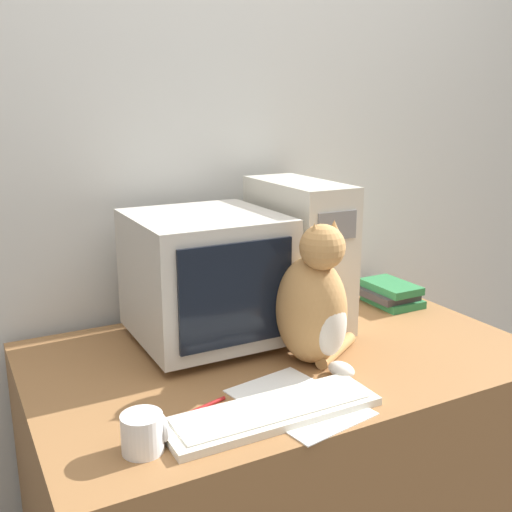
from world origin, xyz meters
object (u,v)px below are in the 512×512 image
Objects in this scene: book_stack at (390,294)px; mug at (144,433)px; pen at (200,408)px; keyboard at (272,412)px; crt_monitor at (206,277)px; cat at (315,305)px; computer_tower at (298,253)px.

mug is at bearing -155.35° from book_stack.
book_stack reaches higher than pen.
book_stack is at bearing 32.81° from keyboard.
crt_monitor is 0.49m from keyboard.
mug is (-0.16, -0.09, 0.03)m from pen.
book_stack is 1.41× the size of pen.
book_stack is 0.92m from pen.
mug is at bearing -149.02° from pen.
pen is at bearing -115.49° from crt_monitor.
cat reaches higher than pen.
mug reaches higher than keyboard.
cat is at bearing -113.86° from computer_tower.
computer_tower is 0.32m from cat.
mug is at bearing -125.94° from crt_monitor.
computer_tower reaches higher than book_stack.
computer_tower is 1.15× the size of cat.
computer_tower reaches higher than crt_monitor.
crt_monitor is 0.32m from computer_tower.
book_stack is (0.67, 0.01, -0.15)m from crt_monitor.
computer_tower is 2.23× the size of book_stack.
cat is 0.56m from mug.
pen is (-0.36, -0.09, -0.15)m from cat.
pen is (-0.48, -0.38, -0.21)m from computer_tower.
keyboard is at bearing -36.88° from pen.
pen is at bearing -156.62° from book_stack.
computer_tower is 0.82m from mug.
computer_tower is 4.90× the size of mug.
cat reaches higher than crt_monitor.
keyboard is 5.48× the size of mug.
crt_monitor is at bearing 116.26° from cat.
mug is (-0.52, -0.19, -0.12)m from cat.
keyboard is 0.16m from pen.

